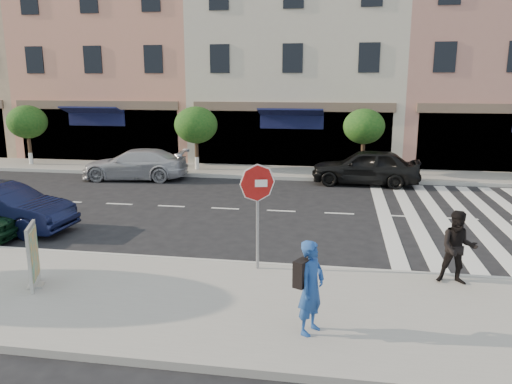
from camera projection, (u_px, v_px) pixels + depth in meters
name	position (u px, v px, depth m)	size (l,w,h in m)	color
ground	(264.00, 248.00, 13.52)	(120.00, 120.00, 0.00)	black
sidewalk_near	(236.00, 306.00, 9.90)	(60.00, 4.50, 0.15)	gray
sidewalk_far	(298.00, 173.00, 24.09)	(60.00, 3.00, 0.15)	gray
building_west_mid	(127.00, 37.00, 30.12)	(10.00, 9.00, 14.00)	tan
building_centre	(300.00, 61.00, 28.74)	(11.00, 9.00, 11.00)	beige
street_tree_wa	(27.00, 122.00, 25.66)	(2.00, 2.00, 3.05)	#473323
street_tree_wb	(196.00, 125.00, 24.21)	(2.10, 2.10, 3.06)	#473323
street_tree_c	(364.00, 127.00, 22.91)	(1.90, 1.90, 3.04)	#473323
stop_sign	(257.00, 193.00, 11.28)	(0.86, 0.23, 2.49)	gray
photographer	(311.00, 287.00, 8.56)	(0.61, 0.40, 1.67)	navy
walker	(458.00, 248.00, 10.66)	(0.79, 0.61, 1.62)	black
poster_board	(33.00, 257.00, 10.53)	(0.42, 0.84, 1.37)	beige
car_near_mid	(2.00, 208.00, 14.95)	(1.50, 4.30, 1.42)	black
car_far_left	(135.00, 164.00, 22.78)	(1.94, 4.78, 1.39)	#A7A7AC
car_far_mid	(366.00, 167.00, 21.60)	(1.85, 4.60, 1.57)	black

